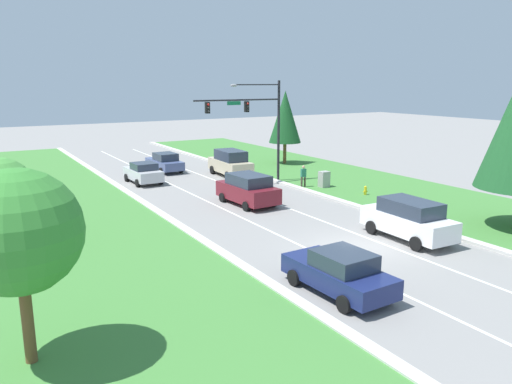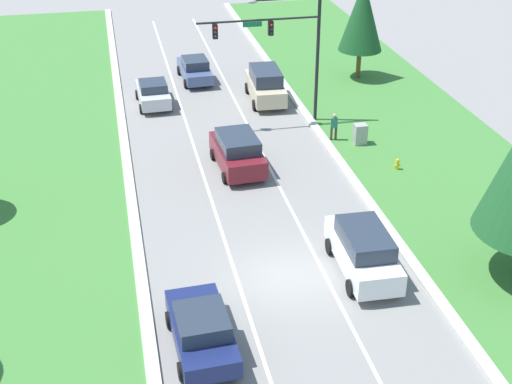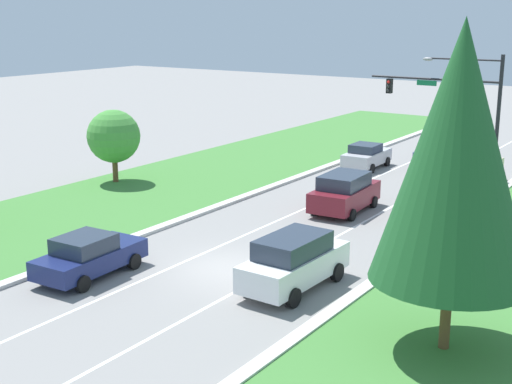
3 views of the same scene
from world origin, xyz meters
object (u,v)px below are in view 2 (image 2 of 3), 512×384
silver_sedan (153,93)px  burgundy_suv (238,152)px  slate_blue_sedan (195,69)px  fire_hydrant (397,165)px  navy_sedan (202,330)px  conifer_near_right_tree (362,15)px  white_suv (363,250)px  utility_cabinet (360,135)px  traffic_signal_mast (284,40)px  champagne_suv (265,85)px  pedestrian (334,126)px

silver_sedan → burgundy_suv: burgundy_suv is taller
slate_blue_sedan → fire_hydrant: slate_blue_sedan is taller
navy_sedan → conifer_near_right_tree: (14.90, 25.92, 3.66)m
white_suv → utility_cabinet: bearing=72.6°
traffic_signal_mast → burgundy_suv: size_ratio=1.65×
fire_hydrant → conifer_near_right_tree: bearing=78.9°
slate_blue_sedan → utility_cabinet: size_ratio=3.74×
champagne_suv → utility_cabinet: size_ratio=4.10×
white_suv → champagne_suv: bearing=90.5°
burgundy_suv → champagne_suv: 10.02m
navy_sedan → white_suv: bearing=22.4°
conifer_near_right_tree → white_suv: bearing=-108.9°
white_suv → utility_cabinet: 12.61m
navy_sedan → silver_sedan: bearing=86.8°
pedestrian → navy_sedan: bearing=70.2°
burgundy_suv → champagne_suv: champagne_suv is taller
navy_sedan → burgundy_suv: 14.28m
utility_cabinet → pedestrian: (-1.30, 0.82, 0.31)m
traffic_signal_mast → pedestrian: (2.23, -3.12, -4.26)m
champagne_suv → utility_cabinet: bearing=-61.8°
slate_blue_sedan → navy_sedan: size_ratio=1.02×
burgundy_suv → utility_cabinet: (7.35, 1.51, -0.37)m
navy_sedan → champagne_suv: size_ratio=0.90×
burgundy_suv → utility_cabinet: 7.52m
champagne_suv → traffic_signal_mast: bearing=-84.3°
traffic_signal_mast → champagne_suv: traffic_signal_mast is taller
conifer_near_right_tree → pedestrian: bearing=-116.6°
fire_hydrant → conifer_near_right_tree: 15.03m
silver_sedan → burgundy_suv: 10.74m
champagne_suv → burgundy_suv: bearing=-108.4°
white_suv → conifer_near_right_tree: conifer_near_right_tree is taller
white_suv → fire_hydrant: 9.79m
navy_sedan → fire_hydrant: 16.88m
white_suv → conifer_near_right_tree: 24.13m
silver_sedan → conifer_near_right_tree: (14.56, 2.06, 3.67)m
utility_cabinet → slate_blue_sedan: bearing=121.2°
silver_sedan → conifer_near_right_tree: 15.16m
navy_sedan → pedestrian: pedestrian is taller
fire_hydrant → white_suv: bearing=-120.5°
white_suv → pedestrian: (2.80, 12.74, -0.11)m
traffic_signal_mast → conifer_near_right_tree: size_ratio=1.13×
white_suv → pedestrian: white_suv is taller
utility_cabinet → burgundy_suv: bearing=-168.4°
slate_blue_sedan → conifer_near_right_tree: conifer_near_right_tree is taller
traffic_signal_mast → silver_sedan: 9.79m
slate_blue_sedan → champagne_suv: (3.96, -4.83, 0.29)m
champagne_suv → fire_hydrant: (4.58, -11.34, -0.77)m
white_suv → champagne_suv: (0.38, 19.75, 0.06)m
fire_hydrant → conifer_near_right_tree: (2.77, 14.18, 4.14)m
navy_sedan → utility_cabinet: 18.95m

